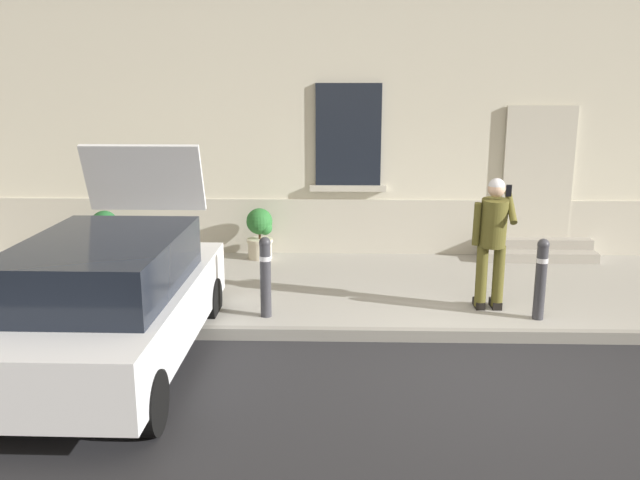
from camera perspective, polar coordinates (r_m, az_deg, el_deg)
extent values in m
plane|color=#232326|center=(7.57, 13.63, -11.10)|extent=(80.00, 80.00, 0.00)
cube|color=#99968E|center=(10.11, 10.44, -4.12)|extent=(24.00, 3.60, 0.15)
cube|color=gray|center=(8.38, 12.35, -7.97)|extent=(24.00, 0.12, 0.15)
cube|color=beige|center=(12.14, 9.38, 16.43)|extent=(24.00, 1.40, 7.50)
cube|color=#BCB7A8|center=(11.69, 9.24, 0.75)|extent=(24.00, 0.08, 1.10)
cube|color=#1E472D|center=(11.88, 18.09, 5.23)|extent=(1.00, 0.08, 2.10)
cube|color=#BCB7A8|center=(11.86, 18.13, 5.45)|extent=(1.16, 0.06, 2.24)
cube|color=black|center=(11.33, 2.44, 8.96)|extent=(1.10, 0.06, 1.70)
cube|color=#BCB7A8|center=(11.40, 2.40, 4.44)|extent=(1.30, 0.12, 0.10)
cube|color=#9E998E|center=(11.71, 18.23, -1.36)|extent=(1.89, 0.32, 0.16)
cube|color=#9E998E|center=(11.99, 17.84, -0.59)|extent=(1.89, 0.32, 0.32)
cube|color=white|center=(7.65, -17.34, -6.07)|extent=(1.78, 4.01, 0.64)
cube|color=black|center=(7.34, -18.04, -2.03)|extent=(1.56, 2.41, 0.56)
cube|color=black|center=(9.54, -13.33, -3.30)|extent=(1.66, 0.11, 0.20)
cube|color=yellow|center=(9.49, -13.39, -2.26)|extent=(0.52, 0.02, 0.12)
cube|color=#B21414|center=(9.65, -17.81, -0.69)|extent=(0.16, 0.04, 0.18)
cube|color=#B21414|center=(9.25, -8.97, -0.80)|extent=(0.16, 0.04, 0.18)
cube|color=white|center=(8.69, -14.83, 5.15)|extent=(1.49, 0.37, 0.87)
cylinder|color=black|center=(6.31, -14.34, -13.33)|extent=(0.20, 0.60, 0.60)
cylinder|color=black|center=(9.26, -19.05, -4.86)|extent=(0.20, 0.60, 0.60)
cylinder|color=black|center=(8.82, -9.32, -5.19)|extent=(0.20, 0.60, 0.60)
cylinder|color=#333338|center=(8.82, 18.31, -3.50)|extent=(0.14, 0.14, 0.95)
sphere|color=#333338|center=(8.69, 18.55, -0.38)|extent=(0.15, 0.15, 0.15)
cylinder|color=silver|center=(8.74, 18.45, -1.65)|extent=(0.15, 0.15, 0.06)
cylinder|color=#333338|center=(8.49, -4.67, -3.48)|extent=(0.14, 0.14, 0.95)
sphere|color=#333338|center=(8.36, -4.74, -0.24)|extent=(0.15, 0.15, 0.15)
cylinder|color=silver|center=(8.41, -4.71, -1.56)|extent=(0.15, 0.15, 0.06)
cylinder|color=#514C1E|center=(9.00, 13.63, -3.01)|extent=(0.15, 0.15, 0.82)
cube|color=black|center=(9.18, 13.41, -5.30)|extent=(0.12, 0.28, 0.10)
cylinder|color=#514C1E|center=(9.05, 14.99, -3.00)|extent=(0.15, 0.15, 0.82)
cube|color=black|center=(9.22, 14.75, -5.28)|extent=(0.12, 0.28, 0.10)
cylinder|color=#514C1E|center=(8.83, 14.62, 1.42)|extent=(0.34, 0.39, 0.65)
sphere|color=tan|center=(8.71, 14.85, 4.26)|extent=(0.22, 0.22, 0.22)
sphere|color=silver|center=(8.70, 14.86, 4.45)|extent=(0.21, 0.21, 0.21)
cylinder|color=#514C1E|center=(8.76, 13.24, 1.34)|extent=(0.09, 0.14, 0.57)
cylinder|color=#514C1E|center=(8.81, 16.00, 2.71)|extent=(0.09, 0.44, 0.39)
cube|color=black|center=(8.73, 15.83, 4.08)|extent=(0.07, 0.02, 0.15)
cylinder|color=#2D2D30|center=(11.65, -17.78, -0.94)|extent=(0.40, 0.40, 0.34)
cylinder|color=#2D2D30|center=(11.62, -17.83, -0.27)|extent=(0.44, 0.44, 0.05)
cylinder|color=#47331E|center=(11.58, -17.88, 0.45)|extent=(0.04, 0.04, 0.24)
sphere|color=#1E5628|center=(11.55, -17.94, 1.32)|extent=(0.44, 0.44, 0.44)
sphere|color=#1E5628|center=(11.49, -17.52, 0.78)|extent=(0.24, 0.24, 0.24)
cylinder|color=beige|center=(11.33, -5.15, -0.72)|extent=(0.40, 0.40, 0.34)
cylinder|color=beige|center=(11.30, -5.17, -0.04)|extent=(0.44, 0.44, 0.05)
cylinder|color=#47331E|center=(11.27, -5.18, 0.70)|extent=(0.04, 0.04, 0.24)
sphere|color=#286B2D|center=(11.23, -5.20, 1.60)|extent=(0.44, 0.44, 0.44)
sphere|color=#286B2D|center=(11.19, -4.71, 1.04)|extent=(0.24, 0.24, 0.24)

